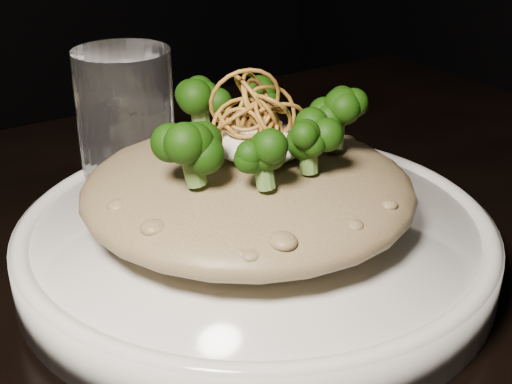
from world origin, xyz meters
TOP-DOWN VIEW (x-y plane):
  - plate at (0.08, 0.04)m, footprint 0.32×0.32m
  - risotto at (0.08, 0.04)m, footprint 0.22×0.22m
  - broccoli at (0.08, 0.03)m, footprint 0.16×0.16m
  - cheese at (0.08, 0.03)m, footprint 0.06×0.06m
  - shallots at (0.08, 0.04)m, footprint 0.07×0.07m
  - drinking_glass at (0.05, 0.16)m, footprint 0.09×0.09m

SIDE VIEW (x-z plane):
  - plate at x=0.08m, z-range 0.75..0.78m
  - risotto at x=0.08m, z-range 0.78..0.83m
  - drinking_glass at x=0.05m, z-range 0.75..0.88m
  - cheese at x=0.08m, z-range 0.83..0.85m
  - broccoli at x=0.08m, z-range 0.83..0.89m
  - shallots at x=0.08m, z-range 0.85..0.89m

